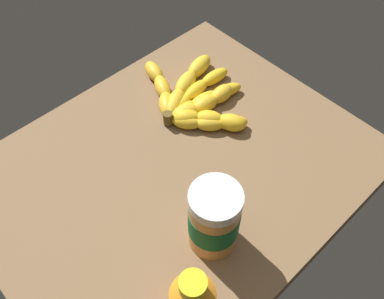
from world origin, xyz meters
TOP-DOWN VIEW (x-y plane):
  - ground_plane at (0.00, 0.00)cm, footprint 74.04×59.52cm
  - banana_bunch at (-13.97, -9.63)cm, footprint 21.37×30.42cm
  - peanut_butter_jar at (5.72, 15.73)cm, footprint 8.47×8.47cm

SIDE VIEW (x-z plane):
  - ground_plane at x=0.00cm, z-range -4.82..0.00cm
  - banana_bunch at x=-13.97cm, z-range -0.17..3.50cm
  - peanut_butter_jar at x=5.72cm, z-range -0.10..14.29cm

